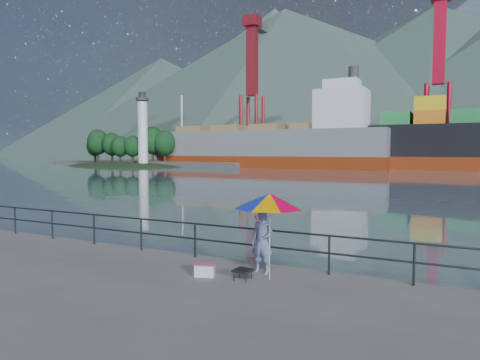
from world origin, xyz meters
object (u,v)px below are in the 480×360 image
Objects in this scene: cooler_bag at (205,270)px; bulk_carrier at (274,145)px; fisherman at (262,242)px; beach_umbrella at (270,201)px.

cooler_bag is 73.85m from bulk_carrier.
fisherman is 1.28m from beach_umbrella.
beach_umbrella is at bearing -47.53° from fisherman.
bulk_carrier is at bearing 90.01° from cooler_bag.
cooler_bag is at bearing -69.65° from bulk_carrier.
fisherman is 0.04× the size of bulk_carrier.
beach_umbrella is 0.05× the size of bulk_carrier.
fisherman reaches higher than cooler_bag.
beach_umbrella reaches higher than fisherman.
fisherman is 73.44m from bulk_carrier.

